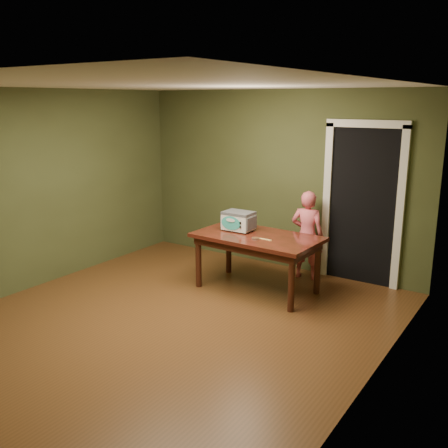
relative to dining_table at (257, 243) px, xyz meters
The scene contains 8 objects.
floor 1.58m from the dining_table, 102.18° to the right, with size 5.00×5.00×0.00m, color #5B341A.
room_shell 1.79m from the dining_table, 102.18° to the right, with size 4.52×5.02×2.61m.
doorway 1.75m from the dining_table, 54.05° to the left, with size 1.10×0.66×2.25m.
dining_table is the anchor object (origin of this frame).
toy_oven 0.42m from the dining_table, 168.33° to the left, with size 0.42×0.29×0.26m.
baking_pan 0.23m from the dining_table, 66.34° to the right, with size 0.10×0.10×0.02m.
spatula 0.25m from the dining_table, 33.93° to the right, with size 0.18×0.03×0.01m, color #FFCF6E.
child 0.86m from the dining_table, 66.88° to the left, with size 0.46×0.30×1.25m, color #EE6270.
Camera 1 is at (3.40, -3.99, 2.45)m, focal length 40.00 mm.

